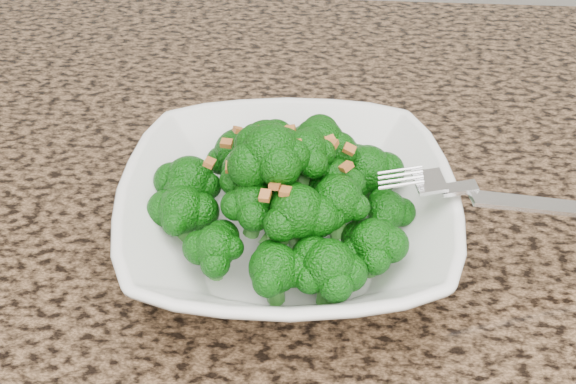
# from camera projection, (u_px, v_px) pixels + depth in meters

# --- Properties ---
(granite_counter) EXTENTS (1.64, 1.04, 0.03)m
(granite_counter) POSITION_uv_depth(u_px,v_px,m) (284.00, 377.00, 0.44)
(granite_counter) COLOR brown
(granite_counter) RESTS_ON cabinet
(bowl) EXTENTS (0.24, 0.24, 0.06)m
(bowl) POSITION_uv_depth(u_px,v_px,m) (288.00, 218.00, 0.49)
(bowl) COLOR white
(bowl) RESTS_ON granite_counter
(broccoli_pile) EXTENTS (0.20, 0.20, 0.06)m
(broccoli_pile) POSITION_uv_depth(u_px,v_px,m) (288.00, 146.00, 0.45)
(broccoli_pile) COLOR #0C5409
(broccoli_pile) RESTS_ON bowl
(garlic_topping) EXTENTS (0.12, 0.12, 0.01)m
(garlic_topping) POSITION_uv_depth(u_px,v_px,m) (288.00, 98.00, 0.43)
(garlic_topping) COLOR #B86A2D
(garlic_topping) RESTS_ON broccoli_pile
(fork) EXTENTS (0.19, 0.06, 0.01)m
(fork) POSITION_uv_depth(u_px,v_px,m) (466.00, 189.00, 0.46)
(fork) COLOR silver
(fork) RESTS_ON bowl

